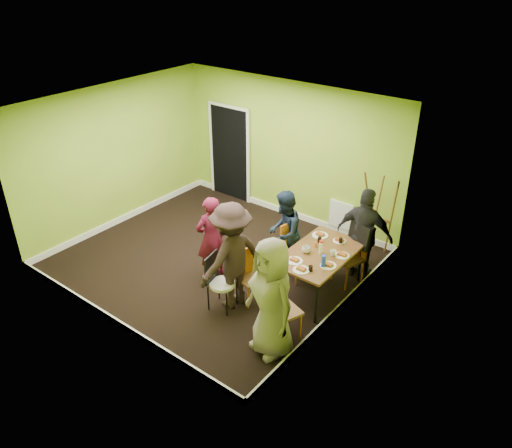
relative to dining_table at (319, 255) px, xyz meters
The scene contains 28 objects.
ground 2.09m from the dining_table, behind, with size 5.00×5.00×0.00m, color black.
room_walls 2.01m from the dining_table, behind, with size 5.04×4.54×2.82m.
dining_table is the anchor object (origin of this frame).
chair_left_far 0.63m from the dining_table, 166.40° to the left, with size 0.47×0.47×0.98m.
chair_left_near 1.16m from the dining_table, 133.87° to the right, with size 0.44×0.44×0.86m.
chair_back_end 0.76m from the dining_table, 66.13° to the left, with size 0.57×0.62×1.05m.
chair_front_end 1.35m from the dining_table, 83.30° to the right, with size 0.54×0.54×1.02m.
chair_bentwood 1.63m from the dining_table, 128.76° to the right, with size 0.43×0.42×0.92m.
easel 1.59m from the dining_table, 80.98° to the left, with size 0.65×0.61×1.61m.
plate_near_left 0.53m from the dining_table, 120.51° to the left, with size 0.27×0.27×0.01m, color white.
plate_near_right 0.49m from the dining_table, 111.09° to the right, with size 0.25×0.25×0.01m, color white.
plate_far_back 0.50m from the dining_table, 81.30° to the left, with size 0.21×0.21×0.01m, color white.
plate_far_front 0.60m from the dining_table, 85.98° to the right, with size 0.25×0.25×0.01m, color white.
plate_wall_back 0.36m from the dining_table, 21.18° to the left, with size 0.23×0.23×0.01m, color white.
plate_wall_front 0.40m from the dining_table, 39.93° to the right, with size 0.25×0.25×0.01m, color white.
thermos 0.16m from the dining_table, 35.51° to the right, with size 0.06×0.06×0.20m, color white.
blue_bottle 0.44m from the dining_table, 51.76° to the right, with size 0.07×0.07×0.20m, color blue.
orange_bottle 0.21m from the dining_table, 143.89° to the left, with size 0.04×0.04×0.08m, color orange.
glass_mid 0.33m from the dining_table, 122.41° to the left, with size 0.07×0.07×0.10m, color black.
glass_back 0.47m from the dining_table, 74.75° to the left, with size 0.06×0.06×0.10m, color black.
glass_front 0.55m from the dining_table, 73.36° to the right, with size 0.07×0.07×0.08m, color black.
cup_a 0.24m from the dining_table, 141.76° to the right, with size 0.13×0.13×0.10m, color white.
cup_b 0.23m from the dining_table, 11.83° to the left, with size 0.10×0.10×0.09m, color white.
person_standing 1.80m from the dining_table, 157.34° to the right, with size 0.54×0.35×1.48m, color #520E23.
person_left_far 0.84m from the dining_table, 166.88° to the left, with size 0.72×0.56×1.48m, color #152035.
person_left_near 1.41m from the dining_table, 130.28° to the right, with size 1.12×0.65×1.74m, color black.
person_back_end 0.91m from the dining_table, 67.87° to the left, with size 0.95×0.40×1.62m, color black.
person_front_end 1.57m from the dining_table, 83.04° to the right, with size 0.86×0.56×1.76m, color gray.
Camera 1 is at (5.20, -5.55, 4.91)m, focal length 35.00 mm.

